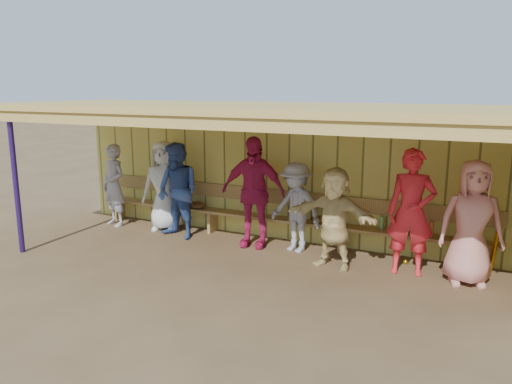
{
  "coord_description": "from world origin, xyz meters",
  "views": [
    {
      "loc": [
        3.57,
        -6.96,
        2.76
      ],
      "look_at": [
        0.0,
        0.35,
        1.05
      ],
      "focal_mm": 35.0,
      "sensor_mm": 36.0,
      "label": 1
    }
  ],
  "objects_px": {
    "player_g": "(411,212)",
    "player_c": "(178,191)",
    "player_b": "(164,186)",
    "player_d": "(253,192)",
    "player_a": "(114,185)",
    "bench": "(274,212)",
    "player_f": "(334,218)",
    "player_e": "(296,207)",
    "player_h": "(472,223)"
  },
  "relations": [
    {
      "from": "player_d",
      "to": "bench",
      "type": "height_order",
      "value": "player_d"
    },
    {
      "from": "player_e",
      "to": "player_f",
      "type": "height_order",
      "value": "player_f"
    },
    {
      "from": "player_b",
      "to": "player_d",
      "type": "xyz_separation_m",
      "value": [
        2.01,
        -0.16,
        0.09
      ]
    },
    {
      "from": "player_f",
      "to": "bench",
      "type": "relative_size",
      "value": 0.21
    },
    {
      "from": "player_f",
      "to": "player_e",
      "type": "bearing_deg",
      "value": 158.66
    },
    {
      "from": "player_c",
      "to": "player_b",
      "type": "bearing_deg",
      "value": 160.86
    },
    {
      "from": "player_g",
      "to": "player_h",
      "type": "relative_size",
      "value": 1.06
    },
    {
      "from": "player_b",
      "to": "player_c",
      "type": "relative_size",
      "value": 0.99
    },
    {
      "from": "player_e",
      "to": "player_b",
      "type": "bearing_deg",
      "value": -166.3
    },
    {
      "from": "bench",
      "to": "player_c",
      "type": "bearing_deg",
      "value": -159.08
    },
    {
      "from": "player_a",
      "to": "player_c",
      "type": "relative_size",
      "value": 0.93
    },
    {
      "from": "player_f",
      "to": "player_h",
      "type": "height_order",
      "value": "player_h"
    },
    {
      "from": "player_h",
      "to": "player_g",
      "type": "bearing_deg",
      "value": 161.85
    },
    {
      "from": "player_f",
      "to": "player_h",
      "type": "relative_size",
      "value": 0.88
    },
    {
      "from": "player_a",
      "to": "player_f",
      "type": "relative_size",
      "value": 1.05
    },
    {
      "from": "player_e",
      "to": "player_g",
      "type": "distance_m",
      "value": 1.93
    },
    {
      "from": "player_a",
      "to": "bench",
      "type": "bearing_deg",
      "value": 24.79
    },
    {
      "from": "player_c",
      "to": "bench",
      "type": "distance_m",
      "value": 1.82
    },
    {
      "from": "player_g",
      "to": "player_f",
      "type": "bearing_deg",
      "value": -176.28
    },
    {
      "from": "player_e",
      "to": "player_h",
      "type": "bearing_deg",
      "value": 10.05
    },
    {
      "from": "player_b",
      "to": "player_e",
      "type": "relative_size",
      "value": 1.15
    },
    {
      "from": "player_a",
      "to": "player_h",
      "type": "distance_m",
      "value": 6.66
    },
    {
      "from": "player_c",
      "to": "player_g",
      "type": "relative_size",
      "value": 0.94
    },
    {
      "from": "player_h",
      "to": "bench",
      "type": "height_order",
      "value": "player_h"
    },
    {
      "from": "player_e",
      "to": "player_f",
      "type": "relative_size",
      "value": 0.97
    },
    {
      "from": "player_c",
      "to": "player_d",
      "type": "relative_size",
      "value": 0.91
    },
    {
      "from": "player_e",
      "to": "player_h",
      "type": "height_order",
      "value": "player_h"
    },
    {
      "from": "player_h",
      "to": "bench",
      "type": "xyz_separation_m",
      "value": [
        -3.33,
        0.68,
        -0.37
      ]
    },
    {
      "from": "player_b",
      "to": "bench",
      "type": "bearing_deg",
      "value": -8.3
    },
    {
      "from": "player_b",
      "to": "player_e",
      "type": "bearing_deg",
      "value": -18.23
    },
    {
      "from": "player_c",
      "to": "player_d",
      "type": "xyz_separation_m",
      "value": [
        1.46,
        0.17,
        0.08
      ]
    },
    {
      "from": "player_a",
      "to": "player_h",
      "type": "relative_size",
      "value": 0.92
    },
    {
      "from": "player_a",
      "to": "player_c",
      "type": "xyz_separation_m",
      "value": [
        1.66,
        -0.15,
        0.06
      ]
    },
    {
      "from": "player_a",
      "to": "player_e",
      "type": "bearing_deg",
      "value": 17.65
    },
    {
      "from": "player_b",
      "to": "bench",
      "type": "height_order",
      "value": "player_b"
    },
    {
      "from": "player_c",
      "to": "bench",
      "type": "height_order",
      "value": "player_c"
    },
    {
      "from": "player_d",
      "to": "player_g",
      "type": "xyz_separation_m",
      "value": [
        2.7,
        -0.17,
        -0.03
      ]
    },
    {
      "from": "player_d",
      "to": "player_a",
      "type": "bearing_deg",
      "value": 172.29
    },
    {
      "from": "player_h",
      "to": "player_c",
      "type": "bearing_deg",
      "value": 164.88
    },
    {
      "from": "player_a",
      "to": "player_d",
      "type": "distance_m",
      "value": 3.13
    },
    {
      "from": "player_c",
      "to": "player_d",
      "type": "height_order",
      "value": "player_d"
    },
    {
      "from": "player_d",
      "to": "player_h",
      "type": "relative_size",
      "value": 1.09
    },
    {
      "from": "player_b",
      "to": "player_d",
      "type": "bearing_deg",
      "value": -20.65
    },
    {
      "from": "player_a",
      "to": "player_b",
      "type": "relative_size",
      "value": 0.94
    },
    {
      "from": "player_g",
      "to": "player_c",
      "type": "bearing_deg",
      "value": 172.23
    },
    {
      "from": "player_b",
      "to": "player_c",
      "type": "xyz_separation_m",
      "value": [
        0.55,
        -0.33,
        0.01
      ]
    },
    {
      "from": "player_c",
      "to": "player_f",
      "type": "bearing_deg",
      "value": 7.73
    },
    {
      "from": "player_a",
      "to": "bench",
      "type": "height_order",
      "value": "player_a"
    },
    {
      "from": "player_f",
      "to": "player_c",
      "type": "bearing_deg",
      "value": -176.27
    },
    {
      "from": "player_e",
      "to": "player_f",
      "type": "xyz_separation_m",
      "value": [
        0.81,
        -0.45,
        0.02
      ]
    }
  ]
}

